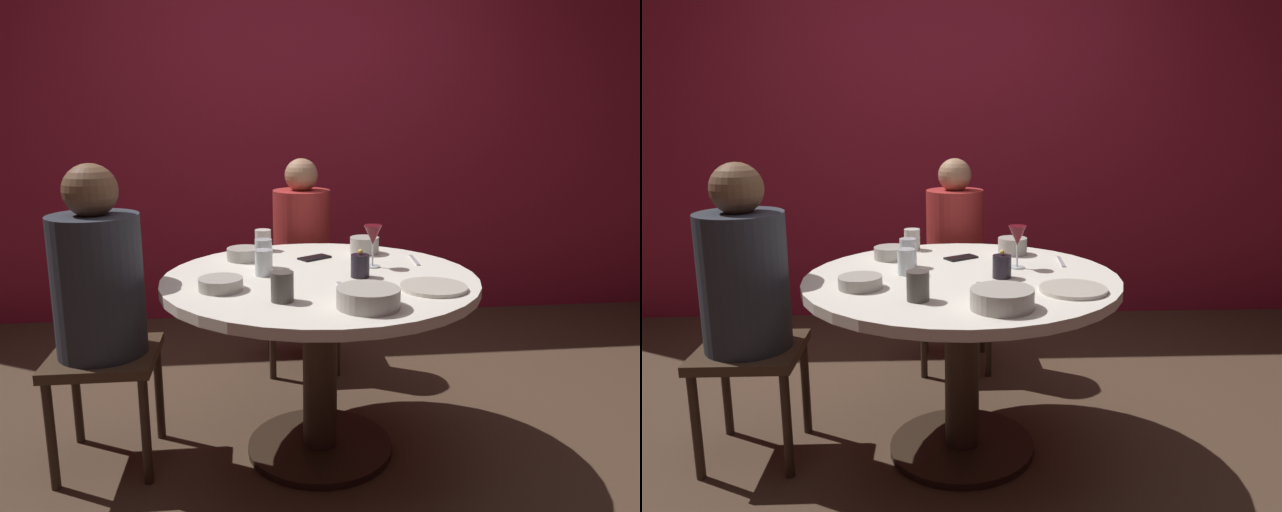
# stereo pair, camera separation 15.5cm
# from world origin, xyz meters

# --- Properties ---
(ground_plane) EXTENTS (8.00, 8.00, 0.00)m
(ground_plane) POSITION_xyz_m (0.00, 0.00, 0.00)
(ground_plane) COLOR #4C3828
(back_wall) EXTENTS (6.00, 0.10, 2.60)m
(back_wall) POSITION_xyz_m (0.00, 1.83, 1.30)
(back_wall) COLOR maroon
(back_wall) RESTS_ON ground
(dining_table) EXTENTS (1.23, 1.23, 0.75)m
(dining_table) POSITION_xyz_m (0.00, 0.00, 0.58)
(dining_table) COLOR silver
(dining_table) RESTS_ON ground
(seated_diner_left) EXTENTS (0.40, 0.40, 1.20)m
(seated_diner_left) POSITION_xyz_m (-0.84, 0.00, 0.74)
(seated_diner_left) COLOR #3F2D1E
(seated_diner_left) RESTS_ON ground
(seated_diner_back) EXTENTS (0.40, 0.40, 1.14)m
(seated_diner_back) POSITION_xyz_m (0.00, 0.89, 0.71)
(seated_diner_back) COLOR #3F2D1E
(seated_diner_back) RESTS_ON ground
(candle_holder) EXTENTS (0.07, 0.07, 0.11)m
(candle_holder) POSITION_xyz_m (0.15, -0.03, 0.80)
(candle_holder) COLOR black
(candle_holder) RESTS_ON dining_table
(wine_glass) EXTENTS (0.08, 0.08, 0.18)m
(wine_glass) POSITION_xyz_m (0.23, 0.12, 0.88)
(wine_glass) COLOR silver
(wine_glass) RESTS_ON dining_table
(dinner_plate) EXTENTS (0.24, 0.24, 0.01)m
(dinner_plate) POSITION_xyz_m (0.39, -0.23, 0.76)
(dinner_plate) COLOR beige
(dinner_plate) RESTS_ON dining_table
(cell_phone) EXTENTS (0.16, 0.13, 0.01)m
(cell_phone) POSITION_xyz_m (0.01, 0.29, 0.75)
(cell_phone) COLOR black
(cell_phone) RESTS_ON dining_table
(bowl_serving_large) EXTENTS (0.16, 0.16, 0.05)m
(bowl_serving_large) POSITION_xyz_m (-0.38, -0.16, 0.77)
(bowl_serving_large) COLOR #B2ADA3
(bowl_serving_large) RESTS_ON dining_table
(bowl_salad_center) EXTENTS (0.15, 0.15, 0.05)m
(bowl_salad_center) POSITION_xyz_m (-0.30, 0.30, 0.78)
(bowl_salad_center) COLOR #B2ADA3
(bowl_salad_center) RESTS_ON dining_table
(bowl_small_white) EXTENTS (0.13, 0.13, 0.07)m
(bowl_small_white) POSITION_xyz_m (0.24, 0.37, 0.79)
(bowl_small_white) COLOR #B2ADA3
(bowl_small_white) RESTS_ON dining_table
(bowl_sauce_side) EXTENTS (0.21, 0.21, 0.07)m
(bowl_sauce_side) POSITION_xyz_m (0.11, -0.41, 0.78)
(bowl_sauce_side) COLOR #B2ADA3
(bowl_sauce_side) RESTS_ON dining_table
(cup_near_candle) EXTENTS (0.07, 0.07, 0.12)m
(cup_near_candle) POSITION_xyz_m (-0.22, 0.16, 0.81)
(cup_near_candle) COLOR silver
(cup_near_candle) RESTS_ON dining_table
(cup_by_left_diner) EXTENTS (0.07, 0.07, 0.10)m
(cup_by_left_diner) POSITION_xyz_m (-0.22, 0.03, 0.80)
(cup_by_left_diner) COLOR silver
(cup_by_left_diner) RESTS_ON dining_table
(cup_by_right_diner) EXTENTS (0.08, 0.08, 0.10)m
(cup_by_right_diner) POSITION_xyz_m (-0.16, -0.32, 0.80)
(cup_by_right_diner) COLOR #4C4742
(cup_by_right_diner) RESTS_ON dining_table
(cup_center_front) EXTENTS (0.07, 0.07, 0.10)m
(cup_center_front) POSITION_xyz_m (-0.21, 0.48, 0.80)
(cup_center_front) COLOR silver
(cup_center_front) RESTS_ON dining_table
(fork_near_plate) EXTENTS (0.03, 0.18, 0.01)m
(fork_near_plate) POSITION_xyz_m (0.06, -0.20, 0.75)
(fork_near_plate) COLOR #B7B7BC
(fork_near_plate) RESTS_ON dining_table
(knife_near_plate) EXTENTS (0.03, 0.18, 0.01)m
(knife_near_plate) POSITION_xyz_m (0.43, 0.21, 0.75)
(knife_near_plate) COLOR #B7B7BC
(knife_near_plate) RESTS_ON dining_table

